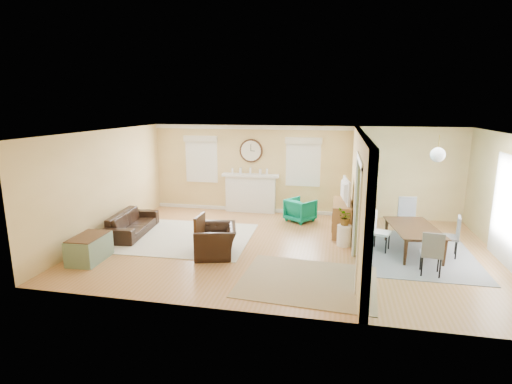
% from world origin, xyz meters
% --- Properties ---
extents(floor, '(9.00, 9.00, 0.00)m').
position_xyz_m(floor, '(0.00, 0.00, 0.00)').
color(floor, '#A46E38').
rests_on(floor, ground).
extents(wall_back, '(9.00, 0.02, 2.60)m').
position_xyz_m(wall_back, '(0.00, 3.00, 1.30)').
color(wall_back, tan).
rests_on(wall_back, ground).
extents(wall_front, '(9.00, 0.02, 2.60)m').
position_xyz_m(wall_front, '(0.00, -3.00, 1.30)').
color(wall_front, tan).
rests_on(wall_front, ground).
extents(wall_left, '(0.02, 6.00, 2.60)m').
position_xyz_m(wall_left, '(-4.50, 0.00, 1.30)').
color(wall_left, tan).
rests_on(wall_left, ground).
extents(ceiling, '(9.00, 6.00, 0.02)m').
position_xyz_m(ceiling, '(0.00, 0.00, 2.60)').
color(ceiling, white).
rests_on(ceiling, wall_back).
extents(partition, '(0.17, 6.00, 2.60)m').
position_xyz_m(partition, '(1.51, 0.28, 1.36)').
color(partition, tan).
rests_on(partition, ground).
extents(fireplace, '(1.70, 0.30, 1.17)m').
position_xyz_m(fireplace, '(-1.50, 2.88, 0.60)').
color(fireplace, white).
rests_on(fireplace, ground).
extents(wall_clock, '(0.70, 0.07, 0.70)m').
position_xyz_m(wall_clock, '(-1.50, 2.97, 1.85)').
color(wall_clock, '#4D2D19').
rests_on(wall_clock, wall_back).
extents(window_left, '(1.05, 0.13, 1.42)m').
position_xyz_m(window_left, '(-3.05, 2.95, 1.66)').
color(window_left, white).
rests_on(window_left, wall_back).
extents(window_right, '(1.05, 0.13, 1.42)m').
position_xyz_m(window_right, '(0.05, 2.95, 1.66)').
color(window_right, white).
rests_on(window_right, wall_back).
extents(french_doors, '(0.06, 1.70, 2.20)m').
position_xyz_m(french_doors, '(4.45, 0.00, 1.10)').
color(french_doors, white).
rests_on(french_doors, ground).
extents(pendant, '(0.30, 0.30, 0.55)m').
position_xyz_m(pendant, '(3.00, 0.00, 2.20)').
color(pendant, gold).
rests_on(pendant, ceiling).
extents(rug_cream, '(3.19, 2.78, 0.02)m').
position_xyz_m(rug_cream, '(-2.53, 0.18, 0.01)').
color(rug_cream, beige).
rests_on(rug_cream, floor).
extents(rug_jute, '(2.59, 2.17, 0.01)m').
position_xyz_m(rug_jute, '(0.59, -1.69, 0.01)').
color(rug_jute, tan).
rests_on(rug_jute, floor).
extents(rug_grey, '(2.45, 3.06, 0.01)m').
position_xyz_m(rug_grey, '(2.75, 0.25, 0.01)').
color(rug_grey, slate).
rests_on(rug_grey, floor).
extents(sofa, '(0.95, 1.97, 0.55)m').
position_xyz_m(sofa, '(-3.96, 0.21, 0.28)').
color(sofa, black).
rests_on(sofa, floor).
extents(eames_chair, '(1.11, 1.20, 0.65)m').
position_xyz_m(eames_chair, '(-1.47, -0.76, 0.32)').
color(eames_chair, black).
rests_on(eames_chair, floor).
extents(green_chair, '(0.96, 0.96, 0.64)m').
position_xyz_m(green_chair, '(0.07, 2.20, 0.32)').
color(green_chair, '#056C4E').
rests_on(green_chair, floor).
extents(trunk, '(0.61, 0.96, 0.54)m').
position_xyz_m(trunk, '(-3.95, -1.60, 0.27)').
color(trunk, slate).
rests_on(trunk, floor).
extents(credenza, '(0.46, 1.35, 0.80)m').
position_xyz_m(credenza, '(1.19, 1.37, 0.40)').
color(credenza, olive).
rests_on(credenza, floor).
extents(tv, '(0.25, 1.04, 0.60)m').
position_xyz_m(tv, '(1.17, 1.37, 1.10)').
color(tv, black).
rests_on(tv, credenza).
extents(garden_stool, '(0.33, 0.33, 0.48)m').
position_xyz_m(garden_stool, '(1.25, 0.41, 0.24)').
color(garden_stool, white).
rests_on(garden_stool, floor).
extents(potted_plant, '(0.38, 0.42, 0.39)m').
position_xyz_m(potted_plant, '(1.25, 0.41, 0.68)').
color(potted_plant, '#337F33').
rests_on(potted_plant, garden_stool).
extents(dining_table, '(1.15, 1.78, 0.59)m').
position_xyz_m(dining_table, '(2.75, 0.25, 0.29)').
color(dining_table, '#4D2D19').
rests_on(dining_table, floor).
extents(dining_chair_n, '(0.46, 0.46, 0.96)m').
position_xyz_m(dining_chair_n, '(2.79, 1.40, 0.57)').
color(dining_chair_n, slate).
rests_on(dining_chair_n, floor).
extents(dining_chair_s, '(0.43, 0.43, 0.88)m').
position_xyz_m(dining_chair_s, '(2.85, -0.90, 0.51)').
color(dining_chair_s, slate).
rests_on(dining_chair_s, floor).
extents(dining_chair_w, '(0.49, 0.49, 0.87)m').
position_xyz_m(dining_chair_w, '(2.04, 0.24, 0.51)').
color(dining_chair_w, white).
rests_on(dining_chair_w, floor).
extents(dining_chair_e, '(0.47, 0.47, 0.89)m').
position_xyz_m(dining_chair_e, '(3.42, 0.18, 0.52)').
color(dining_chair_e, slate).
rests_on(dining_chair_e, floor).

